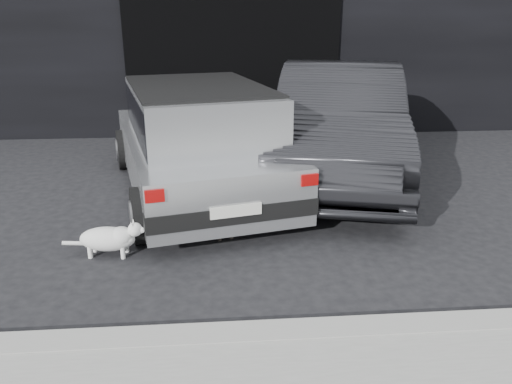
{
  "coord_description": "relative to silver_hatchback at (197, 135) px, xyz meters",
  "views": [
    {
      "loc": [
        0.66,
        -5.66,
        2.3
      ],
      "look_at": [
        1.04,
        -0.85,
        0.55
      ],
      "focal_mm": 35.0,
      "sensor_mm": 36.0,
      "label": 1
    }
  ],
  "objects": [
    {
      "name": "curb",
      "position": [
        0.6,
        -3.3,
        -0.74
      ],
      "size": [
        18.0,
        0.25,
        0.12
      ],
      "primitive_type": "cube",
      "color": "gray",
      "rests_on": "ground"
    },
    {
      "name": "cat_siamese",
      "position": [
        0.29,
        -1.39,
        -0.67
      ],
      "size": [
        0.42,
        0.76,
        0.28
      ],
      "rotation": [
        0.0,
        0.0,
        3.45
      ],
      "color": "beige",
      "rests_on": "ground"
    },
    {
      "name": "ground",
      "position": [
        -0.4,
        -0.7,
        -0.8
      ],
      "size": [
        80.0,
        80.0,
        0.0
      ],
      "primitive_type": "plane",
      "color": "black",
      "rests_on": "ground"
    },
    {
      "name": "garage_opening",
      "position": [
        0.6,
        3.29,
        0.5
      ],
      "size": [
        4.0,
        0.1,
        2.6
      ],
      "primitive_type": "cube",
      "color": "black",
      "rests_on": "ground"
    },
    {
      "name": "building_facade",
      "position": [
        0.6,
        5.3,
        1.7
      ],
      "size": [
        34.0,
        4.0,
        5.0
      ],
      "primitive_type": "cube",
      "color": "black",
      "rests_on": "ground"
    },
    {
      "name": "second_car",
      "position": [
        2.04,
        0.72,
        0.0
      ],
      "size": [
        2.8,
        5.12,
        1.6
      ],
      "primitive_type": "imported",
      "rotation": [
        0.0,
        0.0,
        -0.24
      ],
      "color": "black",
      "rests_on": "ground"
    },
    {
      "name": "silver_hatchback",
      "position": [
        0.0,
        0.0,
        0.0
      ],
      "size": [
        2.65,
        4.26,
        1.46
      ],
      "rotation": [
        0.0,
        0.0,
        0.23
      ],
      "color": "#B2B4B7",
      "rests_on": "ground"
    },
    {
      "name": "cat_white",
      "position": [
        -0.82,
        -1.77,
        -0.61
      ],
      "size": [
        0.83,
        0.34,
        0.39
      ],
      "rotation": [
        0.0,
        0.0,
        -1.68
      ],
      "color": "silver",
      "rests_on": "ground"
    }
  ]
}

